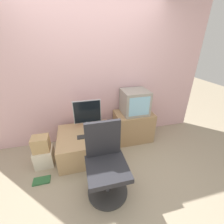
{
  "coord_description": "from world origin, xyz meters",
  "views": [
    {
      "loc": [
        -0.32,
        -1.38,
        1.89
      ],
      "look_at": [
        0.29,
        1.01,
        0.67
      ],
      "focal_mm": 24.0,
      "sensor_mm": 36.0,
      "label": 1
    }
  ],
  "objects_px": {
    "book": "(42,181)",
    "office_chair": "(106,165)",
    "mouse": "(103,133)",
    "cardboard_box_lower": "(44,157)",
    "main_monitor": "(88,114)",
    "crt_tv": "(135,102)",
    "keyboard": "(89,136)"
  },
  "relations": [
    {
      "from": "keyboard",
      "to": "book",
      "type": "distance_m",
      "value": 0.94
    },
    {
      "from": "mouse",
      "to": "crt_tv",
      "type": "height_order",
      "value": "crt_tv"
    },
    {
      "from": "crt_tv",
      "to": "office_chair",
      "type": "bearing_deg",
      "value": -127.47
    },
    {
      "from": "keyboard",
      "to": "mouse",
      "type": "height_order",
      "value": "mouse"
    },
    {
      "from": "main_monitor",
      "to": "cardboard_box_lower",
      "type": "height_order",
      "value": "main_monitor"
    },
    {
      "from": "office_chair",
      "to": "cardboard_box_lower",
      "type": "xyz_separation_m",
      "value": [
        -0.89,
        0.68,
        -0.27
      ]
    },
    {
      "from": "keyboard",
      "to": "office_chair",
      "type": "relative_size",
      "value": 0.38
    },
    {
      "from": "book",
      "to": "office_chair",
      "type": "bearing_deg",
      "value": -20.22
    },
    {
      "from": "mouse",
      "to": "cardboard_box_lower",
      "type": "xyz_separation_m",
      "value": [
        -0.99,
        -0.02,
        -0.28
      ]
    },
    {
      "from": "mouse",
      "to": "crt_tv",
      "type": "xyz_separation_m",
      "value": [
        0.68,
        0.32,
        0.38
      ]
    },
    {
      "from": "crt_tv",
      "to": "office_chair",
      "type": "relative_size",
      "value": 0.48
    },
    {
      "from": "main_monitor",
      "to": "crt_tv",
      "type": "relative_size",
      "value": 1.11
    },
    {
      "from": "office_chair",
      "to": "book",
      "type": "relative_size",
      "value": 4.11
    },
    {
      "from": "keyboard",
      "to": "crt_tv",
      "type": "relative_size",
      "value": 0.8
    },
    {
      "from": "main_monitor",
      "to": "cardboard_box_lower",
      "type": "relative_size",
      "value": 1.76
    },
    {
      "from": "main_monitor",
      "to": "mouse",
      "type": "height_order",
      "value": "main_monitor"
    },
    {
      "from": "mouse",
      "to": "keyboard",
      "type": "bearing_deg",
      "value": -176.64
    },
    {
      "from": "main_monitor",
      "to": "keyboard",
      "type": "distance_m",
      "value": 0.39
    },
    {
      "from": "office_chair",
      "to": "cardboard_box_lower",
      "type": "bearing_deg",
      "value": 142.67
    },
    {
      "from": "mouse",
      "to": "office_chair",
      "type": "distance_m",
      "value": 0.71
    },
    {
      "from": "main_monitor",
      "to": "cardboard_box_lower",
      "type": "bearing_deg",
      "value": -158.75
    },
    {
      "from": "keyboard",
      "to": "cardboard_box_lower",
      "type": "bearing_deg",
      "value": -179.37
    },
    {
      "from": "cardboard_box_lower",
      "to": "office_chair",
      "type": "bearing_deg",
      "value": -37.33
    },
    {
      "from": "keyboard",
      "to": "office_chair",
      "type": "height_order",
      "value": "office_chair"
    },
    {
      "from": "main_monitor",
      "to": "cardboard_box_lower",
      "type": "xyz_separation_m",
      "value": [
        -0.77,
        -0.3,
        -0.54
      ]
    },
    {
      "from": "crt_tv",
      "to": "office_chair",
      "type": "xyz_separation_m",
      "value": [
        -0.78,
        -1.02,
        -0.39
      ]
    },
    {
      "from": "office_chair",
      "to": "cardboard_box_lower",
      "type": "distance_m",
      "value": 1.15
    },
    {
      "from": "main_monitor",
      "to": "book",
      "type": "bearing_deg",
      "value": -140.55
    },
    {
      "from": "mouse",
      "to": "cardboard_box_lower",
      "type": "relative_size",
      "value": 0.22
    },
    {
      "from": "main_monitor",
      "to": "mouse",
      "type": "relative_size",
      "value": 7.96
    },
    {
      "from": "keyboard",
      "to": "book",
      "type": "height_order",
      "value": "keyboard"
    },
    {
      "from": "book",
      "to": "main_monitor",
      "type": "bearing_deg",
      "value": 39.45
    }
  ]
}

